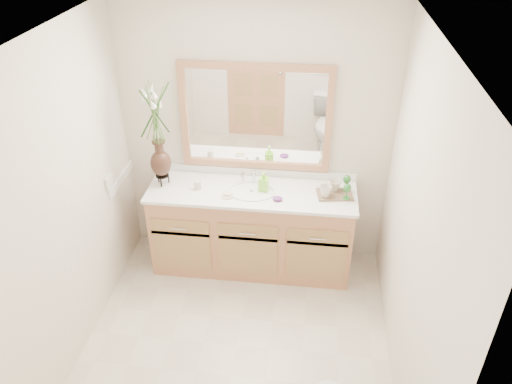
# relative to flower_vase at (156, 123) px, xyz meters

# --- Properties ---
(floor) EXTENTS (2.60, 2.60, 0.00)m
(floor) POSITION_rel_flower_vase_xyz_m (0.81, -1.04, -1.43)
(floor) COLOR beige
(floor) RESTS_ON ground
(ceiling) EXTENTS (2.40, 2.60, 0.02)m
(ceiling) POSITION_rel_flower_vase_xyz_m (0.81, -1.04, 0.97)
(ceiling) COLOR white
(ceiling) RESTS_ON wall_back
(wall_back) EXTENTS (2.40, 0.02, 2.40)m
(wall_back) POSITION_rel_flower_vase_xyz_m (0.81, 0.26, -0.23)
(wall_back) COLOR silver
(wall_back) RESTS_ON floor
(wall_left) EXTENTS (0.02, 2.60, 2.40)m
(wall_left) POSITION_rel_flower_vase_xyz_m (-0.39, -1.04, -0.23)
(wall_left) COLOR silver
(wall_left) RESTS_ON floor
(wall_right) EXTENTS (0.02, 2.60, 2.40)m
(wall_right) POSITION_rel_flower_vase_xyz_m (2.01, -1.04, -0.23)
(wall_right) COLOR silver
(wall_right) RESTS_ON floor
(vanity) EXTENTS (1.80, 0.55, 0.80)m
(vanity) POSITION_rel_flower_vase_xyz_m (0.81, -0.02, -1.03)
(vanity) COLOR tan
(vanity) RESTS_ON floor
(counter) EXTENTS (1.84, 0.57, 0.03)m
(counter) POSITION_rel_flower_vase_xyz_m (0.81, -0.02, -0.61)
(counter) COLOR white
(counter) RESTS_ON vanity
(sink) EXTENTS (0.38, 0.34, 0.23)m
(sink) POSITION_rel_flower_vase_xyz_m (0.81, -0.04, -0.65)
(sink) COLOR white
(sink) RESTS_ON counter
(mirror) EXTENTS (1.32, 0.04, 0.97)m
(mirror) POSITION_rel_flower_vase_xyz_m (0.81, 0.24, -0.02)
(mirror) COLOR white
(mirror) RESTS_ON wall_back
(switch_plate) EXTENTS (0.02, 0.12, 0.12)m
(switch_plate) POSITION_rel_flower_vase_xyz_m (-0.38, -0.27, -0.45)
(switch_plate) COLOR white
(switch_plate) RESTS_ON wall_left
(flower_vase) EXTENTS (0.21, 0.21, 0.88)m
(flower_vase) POSITION_rel_flower_vase_xyz_m (0.00, 0.00, 0.00)
(flower_vase) COLOR black
(flower_vase) RESTS_ON counter
(tumbler) EXTENTS (0.06, 0.06, 0.08)m
(tumbler) POSITION_rel_flower_vase_xyz_m (0.33, -0.05, -0.56)
(tumbler) COLOR beige
(tumbler) RESTS_ON counter
(soap_dish) EXTENTS (0.11, 0.11, 0.03)m
(soap_dish) POSITION_rel_flower_vase_xyz_m (0.61, -0.14, -0.58)
(soap_dish) COLOR beige
(soap_dish) RESTS_ON counter
(soap_bottle) EXTENTS (0.08, 0.08, 0.16)m
(soap_bottle) POSITION_rel_flower_vase_xyz_m (0.91, 0.00, -0.52)
(soap_bottle) COLOR #87E936
(soap_bottle) RESTS_ON counter
(purple_dish) EXTENTS (0.11, 0.10, 0.03)m
(purple_dish) POSITION_rel_flower_vase_xyz_m (1.05, -0.15, -0.58)
(purple_dish) COLOR #5D246C
(purple_dish) RESTS_ON counter
(tray) EXTENTS (0.33, 0.24, 0.02)m
(tray) POSITION_rel_flower_vase_xyz_m (1.53, -0.01, -0.59)
(tray) COLOR brown
(tray) RESTS_ON counter
(mug_left) EXTENTS (0.13, 0.13, 0.11)m
(mug_left) POSITION_rel_flower_vase_xyz_m (1.45, -0.06, -0.53)
(mug_left) COLOR beige
(mug_left) RESTS_ON tray
(mug_right) EXTENTS (0.13, 0.13, 0.10)m
(mug_right) POSITION_rel_flower_vase_xyz_m (1.53, 0.04, -0.53)
(mug_right) COLOR beige
(mug_right) RESTS_ON tray
(goblet_front) EXTENTS (0.06, 0.06, 0.14)m
(goblet_front) POSITION_rel_flower_vase_xyz_m (1.63, -0.08, -0.48)
(goblet_front) COLOR #267329
(goblet_front) RESTS_ON tray
(goblet_back) EXTENTS (0.07, 0.07, 0.15)m
(goblet_back) POSITION_rel_flower_vase_xyz_m (1.63, 0.06, -0.48)
(goblet_back) COLOR #267329
(goblet_back) RESTS_ON tray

